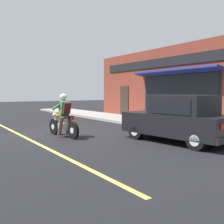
{
  "coord_description": "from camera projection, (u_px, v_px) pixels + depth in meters",
  "views": [
    {
      "loc": [
        -4.5,
        -9.86,
        1.66
      ],
      "look_at": [
        0.84,
        -1.96,
        0.95
      ],
      "focal_mm": 42.0,
      "sensor_mm": 36.0,
      "label": 1
    }
  ],
  "objects": [
    {
      "name": "car_hatchback",
      "position": [
        178.0,
        119.0,
        8.77
      ],
      "size": [
        2.02,
        3.93,
        1.57
      ],
      "color": "black",
      "rests_on": "ground"
    },
    {
      "name": "motorcycle_with_rider",
      "position": [
        63.0,
        119.0,
        9.83
      ],
      "size": [
        0.62,
        2.02,
        1.62
      ],
      "color": "black",
      "rests_on": "ground"
    },
    {
      "name": "sidewalk_curb",
      "position": [
        121.0,
        119.0,
        15.98
      ],
      "size": [
        2.6,
        22.0,
        0.14
      ],
      "primitive_type": "cube",
      "color": "gray",
      "rests_on": "ground"
    },
    {
      "name": "ground_plane",
      "position": [
        69.0,
        133.0,
        10.78
      ],
      "size": [
        80.0,
        80.0,
        0.0
      ],
      "primitive_type": "plane",
      "color": "black"
    },
    {
      "name": "lane_stripe",
      "position": [
        6.0,
        128.0,
        12.26
      ],
      "size": [
        0.12,
        19.8,
        0.01
      ],
      "primitive_type": "cube",
      "color": "#D1C64C",
      "rests_on": "ground"
    },
    {
      "name": "storefront_building",
      "position": [
        162.0,
        85.0,
        15.14
      ],
      "size": [
        1.25,
        11.73,
        4.2
      ],
      "color": "maroon",
      "rests_on": "ground"
    }
  ]
}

